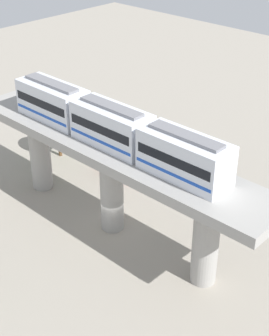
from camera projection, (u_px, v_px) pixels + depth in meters
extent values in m
plane|color=gray|center=(113.00, 227.00, 43.27)|extent=(120.00, 120.00, 0.00)
cylinder|color=#999691|center=(206.00, 241.00, 35.94)|extent=(1.90, 1.90, 7.10)
cylinder|color=#999691|center=(112.00, 191.00, 41.48)|extent=(1.90, 1.90, 7.10)
cylinder|color=#999691|center=(40.00, 153.00, 47.02)|extent=(1.90, 1.90, 7.10)
cube|color=#999691|center=(111.00, 148.00, 39.49)|extent=(5.20, 28.85, 0.80)
cube|color=silver|center=(185.00, 157.00, 34.32)|extent=(2.60, 6.60, 3.00)
cube|color=black|center=(185.00, 154.00, 34.20)|extent=(2.64, 6.07, 0.70)
cube|color=#1947B2|center=(184.00, 167.00, 34.70)|extent=(2.64, 6.34, 0.24)
cube|color=slate|center=(186.00, 136.00, 33.51)|extent=(1.10, 5.61, 0.24)
cube|color=silver|center=(112.00, 127.00, 38.43)|extent=(2.60, 6.60, 3.00)
cube|color=black|center=(112.00, 124.00, 38.30)|extent=(2.64, 6.07, 0.70)
cube|color=#1947B2|center=(112.00, 136.00, 38.81)|extent=(2.64, 6.34, 0.24)
cube|color=slate|center=(111.00, 107.00, 37.61)|extent=(1.10, 5.61, 0.24)
cube|color=silver|center=(53.00, 102.00, 42.54)|extent=(2.60, 6.60, 3.00)
cube|color=black|center=(53.00, 99.00, 42.41)|extent=(2.64, 6.07, 0.70)
cube|color=#1947B2|center=(54.00, 110.00, 42.91)|extent=(2.64, 6.34, 0.24)
cube|color=slate|center=(51.00, 83.00, 41.72)|extent=(1.10, 5.61, 0.24)
cube|color=red|center=(116.00, 166.00, 51.11)|extent=(2.36, 4.41, 1.00)
cube|color=black|center=(114.00, 158.00, 50.75)|extent=(1.94, 2.50, 0.76)
cube|color=white|center=(199.00, 168.00, 50.79)|extent=(1.86, 4.23, 1.00)
cube|color=black|center=(199.00, 160.00, 50.44)|extent=(1.67, 2.32, 0.76)
cube|color=black|center=(139.00, 142.00, 55.59)|extent=(1.90, 4.24, 1.00)
cube|color=black|center=(138.00, 134.00, 55.24)|extent=(1.69, 2.34, 0.76)
cylinder|color=brown|center=(60.00, 143.00, 53.35)|extent=(0.36, 0.36, 2.85)
sphere|color=#479342|center=(58.00, 123.00, 52.20)|extent=(3.15, 3.15, 3.15)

